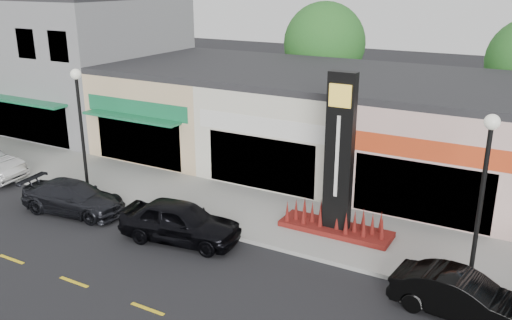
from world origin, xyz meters
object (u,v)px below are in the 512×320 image
(pylon_sign, at_px, (338,178))
(car_black_conv, at_px, (462,296))
(lamp_west_near, at_px, (81,119))
(lamp_east_near, at_px, (483,187))
(car_dark_sedan, at_px, (74,198))
(car_black_sedan, at_px, (180,221))

(pylon_sign, xyz_separation_m, car_black_conv, (4.99, -3.10, -1.63))
(lamp_west_near, height_order, car_black_conv, lamp_west_near)
(lamp_east_near, bearing_deg, lamp_west_near, 180.00)
(lamp_west_near, xyz_separation_m, pylon_sign, (11.00, 1.70, -1.20))
(car_dark_sedan, relative_size, car_black_sedan, 0.99)
(lamp_west_near, bearing_deg, lamp_east_near, 0.00)
(lamp_west_near, relative_size, car_dark_sedan, 1.23)
(pylon_sign, bearing_deg, lamp_west_near, -171.23)
(car_dark_sedan, xyz_separation_m, car_black_conv, (15.12, 0.19, 0.00))
(pylon_sign, distance_m, car_black_sedan, 5.95)
(pylon_sign, bearing_deg, car_black_conv, -31.81)
(lamp_west_near, height_order, pylon_sign, pylon_sign)
(lamp_west_near, distance_m, pylon_sign, 11.19)
(car_black_conv, bearing_deg, car_black_sedan, 96.46)
(lamp_east_near, bearing_deg, car_black_conv, -90.36)
(lamp_east_near, xyz_separation_m, car_black_conv, (-0.01, -1.40, -2.83))
(lamp_west_near, xyz_separation_m, lamp_east_near, (16.00, 0.00, 0.00))
(lamp_west_near, distance_m, lamp_east_near, 16.00)
(lamp_east_near, relative_size, car_black_conv, 1.39)
(car_black_conv, bearing_deg, car_dark_sedan, 96.62)
(lamp_west_near, bearing_deg, car_black_conv, -5.00)
(car_dark_sedan, distance_m, car_black_conv, 15.13)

